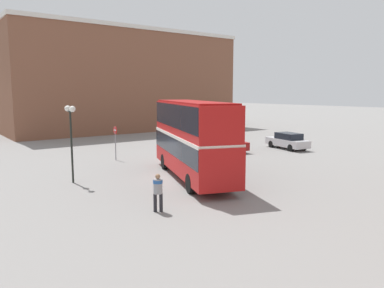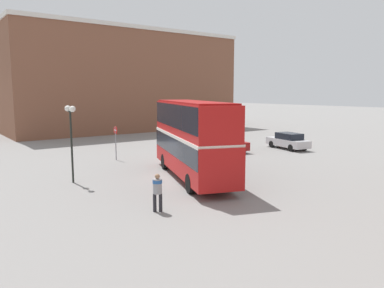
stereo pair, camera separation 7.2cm
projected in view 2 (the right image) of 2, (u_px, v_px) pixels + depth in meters
ground_plane at (175, 178)px, 23.80m from camera, size 240.00×240.00×0.00m
building_row_left at (126, 81)px, 53.70m from camera, size 10.79×32.44×14.04m
double_decker_bus at (192, 134)px, 23.48m from camera, size 11.03×6.05×4.88m
pedestrian_foreground at (157, 189)px, 17.01m from camera, size 0.61×0.61×1.78m
parked_car_kerb_near at (288, 141)px, 35.91m from camera, size 4.81×2.52×1.56m
parked_car_kerb_far at (228, 143)px, 34.78m from camera, size 4.72×2.47×1.45m
street_lamp_twin_globe at (71, 124)px, 22.18m from camera, size 1.20×0.36×4.65m
no_entry_sign at (116, 138)px, 29.94m from camera, size 0.61×0.08×2.73m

